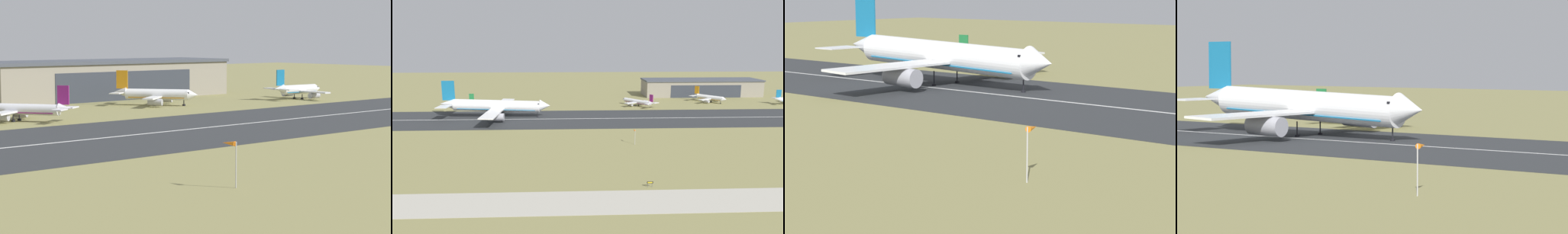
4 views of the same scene
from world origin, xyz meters
TOP-DOWN VIEW (x-y plane):
  - airplane_landing at (-72.84, 134.31)m, footprint 53.41×56.94m
  - airplane_parked_west at (-80.95, 163.62)m, footprint 25.79×23.21m
  - windsock_pole at (-13.75, 81.87)m, footprint 0.92×2.09m

SIDE VIEW (x-z plane):
  - airplane_parked_west at x=-80.95m, z-range -1.48..6.40m
  - windsock_pole at x=-13.75m, z-range 2.11..7.61m
  - airplane_landing at x=-72.84m, z-range -3.46..14.54m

